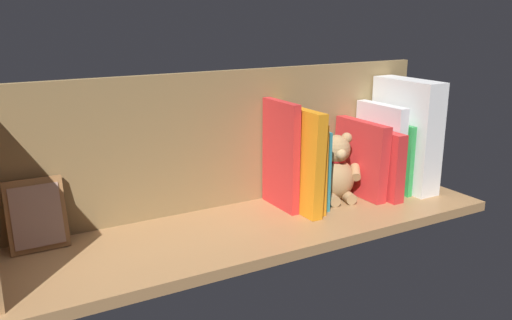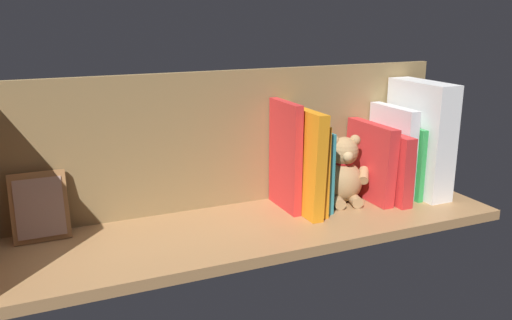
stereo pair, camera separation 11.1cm
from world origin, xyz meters
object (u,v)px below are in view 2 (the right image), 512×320
dictionary_thick_white (420,138)px  teddy_bear (343,173)px  book_0 (400,159)px  picture_frame_leaning (40,207)px

dictionary_thick_white → teddy_bear: (20.53, -1.23, -6.67)cm
teddy_bear → dictionary_thick_white: bearing=-168.4°
book_0 → picture_frame_leaning: (82.27, -5.55, -2.00)cm
picture_frame_leaning → dictionary_thick_white: bearing=175.4°
dictionary_thick_white → picture_frame_leaning: bearing=-4.6°
picture_frame_leaning → book_0: bearing=176.1°
book_0 → picture_frame_leaning: 82.48cm
dictionary_thick_white → teddy_bear: dictionary_thick_white is taller
book_0 → picture_frame_leaning: book_0 is taller
book_0 → teddy_bear: 16.42cm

